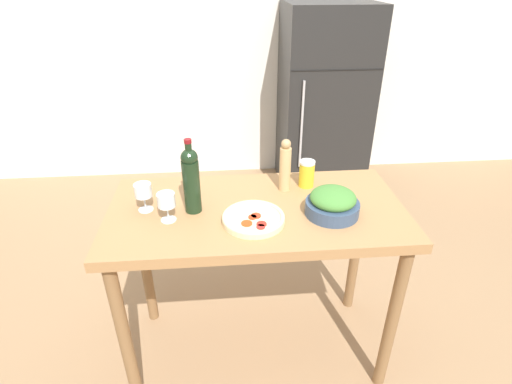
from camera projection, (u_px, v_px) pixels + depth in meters
ground_plane at (257, 346)px, 2.21m from camera, size 14.00×14.00×0.00m
wall_back at (234, 36)px, 3.52m from camera, size 6.40×0.06×2.60m
refrigerator at (323, 102)px, 3.49m from camera, size 0.73×0.70×1.60m
prep_counter at (257, 229)px, 1.82m from camera, size 1.31×0.66×0.90m
wine_bottle at (191, 179)px, 1.67m from camera, size 0.07×0.07×0.33m
wine_glass_near at (166, 202)px, 1.63m from camera, size 0.07×0.07×0.13m
wine_glass_far at (143, 192)px, 1.70m from camera, size 0.07×0.07×0.13m
pepper_mill at (285, 166)px, 1.85m from camera, size 0.05×0.05×0.26m
salad_bowl at (333, 203)px, 1.69m from camera, size 0.23×0.23×0.12m
homemade_pizza at (253, 218)px, 1.66m from camera, size 0.26×0.26×0.03m
salt_canister at (307, 174)px, 1.91m from camera, size 0.07×0.07×0.13m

